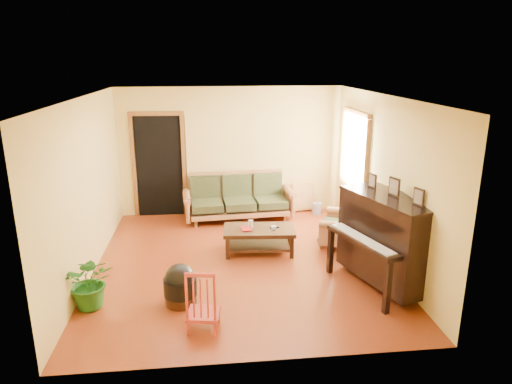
{
  "coord_description": "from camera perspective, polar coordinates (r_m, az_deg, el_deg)",
  "views": [
    {
      "loc": [
        -0.48,
        -6.66,
        3.12
      ],
      "look_at": [
        0.27,
        0.2,
        1.1
      ],
      "focal_mm": 32.0,
      "sensor_mm": 36.0,
      "label": 1
    }
  ],
  "objects": [
    {
      "name": "potted_plant",
      "position": [
        6.35,
        -19.99,
        -10.45
      ],
      "size": [
        0.66,
        0.57,
        0.73
      ],
      "primitive_type": "imported",
      "rotation": [
        0.0,
        0.0,
        -0.0
      ],
      "color": "#1F5C1A",
      "rests_on": "floor"
    },
    {
      "name": "remote",
      "position": [
        7.59,
        2.31,
        -4.44
      ],
      "size": [
        0.16,
        0.05,
        0.02
      ],
      "primitive_type": "cube",
      "rotation": [
        0.0,
        0.0,
        0.05
      ],
      "color": "black",
      "rests_on": "coffee_table"
    },
    {
      "name": "piano",
      "position": [
        6.68,
        16.01,
        -5.95
      ],
      "size": [
        1.31,
        1.7,
        1.32
      ],
      "primitive_type": "cube",
      "rotation": [
        0.0,
        0.0,
        0.32
      ],
      "color": "black",
      "rests_on": "floor"
    },
    {
      "name": "glass_jar",
      "position": [
        7.52,
        2.25,
        -4.48
      ],
      "size": [
        0.1,
        0.1,
        0.05
      ],
      "primitive_type": "cylinder",
      "rotation": [
        0.0,
        0.0,
        -0.26
      ],
      "color": "silver",
      "rests_on": "coffee_table"
    },
    {
      "name": "footstool",
      "position": [
        6.21,
        -9.42,
        -11.9
      ],
      "size": [
        0.57,
        0.57,
        0.42
      ],
      "primitive_type": "cylinder",
      "rotation": [
        0.0,
        0.0,
        -0.37
      ],
      "color": "black",
      "rests_on": "floor"
    },
    {
      "name": "red_chair",
      "position": [
        5.56,
        -6.65,
        -13.06
      ],
      "size": [
        0.43,
        0.46,
        0.81
      ],
      "primitive_type": "cube",
      "rotation": [
        0.0,
        0.0,
        -0.15
      ],
      "color": "maroon",
      "rests_on": "floor"
    },
    {
      "name": "window",
      "position": [
        8.55,
        12.25,
        5.04
      ],
      "size": [
        0.12,
        1.36,
        1.46
      ],
      "primitive_type": "cube",
      "color": "white",
      "rests_on": "right_wall"
    },
    {
      "name": "leaning_frame",
      "position": [
        9.71,
        5.9,
        -0.56
      ],
      "size": [
        0.48,
        0.18,
        0.63
      ],
      "primitive_type": "cube",
      "rotation": [
        0.0,
        0.0,
        0.17
      ],
      "color": "#B8833D",
      "rests_on": "floor"
    },
    {
      "name": "candle",
      "position": [
        7.59,
        -0.67,
        -3.99
      ],
      "size": [
        0.08,
        0.08,
        0.12
      ],
      "primitive_type": "cylinder",
      "rotation": [
        0.0,
        0.0,
        0.07
      ],
      "color": "silver",
      "rests_on": "coffee_table"
    },
    {
      "name": "book",
      "position": [
        7.49,
        -1.84,
        -4.7
      ],
      "size": [
        0.19,
        0.24,
        0.02
      ],
      "primitive_type": "imported",
      "rotation": [
        0.0,
        0.0,
        0.12
      ],
      "color": "maroon",
      "rests_on": "coffee_table"
    },
    {
      "name": "floor",
      "position": [
        7.37,
        -1.95,
        -8.74
      ],
      "size": [
        5.0,
        5.0,
        0.0
      ],
      "primitive_type": "plane",
      "color": "#5D1E0C",
      "rests_on": "ground"
    },
    {
      "name": "ceramic_crock",
      "position": [
        9.6,
        7.64,
        -2.04
      ],
      "size": [
        0.2,
        0.2,
        0.23
      ],
      "primitive_type": "cylinder",
      "rotation": [
        0.0,
        0.0,
        0.09
      ],
      "color": "#324996",
      "rests_on": "floor"
    },
    {
      "name": "doorway",
      "position": [
        9.42,
        -12.01,
        3.13
      ],
      "size": [
        1.08,
        0.16,
        2.05
      ],
      "primitive_type": "cube",
      "color": "black",
      "rests_on": "floor"
    },
    {
      "name": "armchair",
      "position": [
        8.02,
        10.56,
        -3.75
      ],
      "size": [
        1.04,
        1.06,
        0.81
      ],
      "primitive_type": "cube",
      "rotation": [
        0.0,
        0.0,
        -0.43
      ],
      "color": "brown",
      "rests_on": "floor"
    },
    {
      "name": "sofa",
      "position": [
        9.11,
        -2.17,
        -0.67
      ],
      "size": [
        2.2,
        1.05,
        0.92
      ],
      "primitive_type": "cube",
      "rotation": [
        0.0,
        0.0,
        0.07
      ],
      "color": "brown",
      "rests_on": "floor"
    },
    {
      "name": "coffee_table",
      "position": [
        7.64,
        0.4,
        -6.05
      ],
      "size": [
        1.21,
        0.73,
        0.42
      ],
      "primitive_type": "cube",
      "rotation": [
        0.0,
        0.0,
        -0.08
      ],
      "color": "black",
      "rests_on": "floor"
    }
  ]
}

